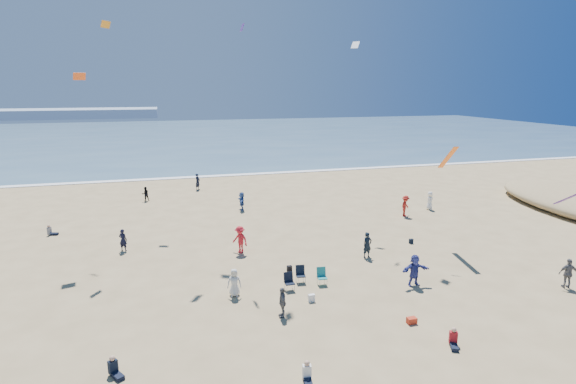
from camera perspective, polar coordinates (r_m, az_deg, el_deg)
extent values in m
cube|color=#476B84|center=(107.15, -13.72, 6.91)|extent=(220.00, 100.00, 0.06)
cube|color=white|center=(57.70, -11.85, 1.87)|extent=(220.00, 1.20, 0.08)
imported|color=slate|center=(30.14, 32.02, -8.76)|extent=(1.10, 0.74, 1.74)
imported|color=black|center=(46.84, -17.65, -0.23)|extent=(0.84, 0.74, 1.45)
imported|color=slate|center=(22.75, -0.73, -13.82)|extent=(0.47, 0.94, 1.55)
imported|color=silver|center=(24.96, -6.84, -11.35)|extent=(0.84, 0.63, 1.56)
imported|color=#333B8C|center=(26.96, 15.77, -9.53)|extent=(1.72, 0.57, 1.84)
imported|color=#AE2018|center=(40.69, 14.68, -1.72)|extent=(1.36, 1.30, 1.85)
imported|color=red|center=(30.98, -6.11, -6.02)|extent=(1.32, 1.39, 1.89)
imported|color=black|center=(30.44, 10.04, -6.66)|extent=(0.70, 0.53, 1.74)
imported|color=black|center=(50.43, -11.40, 1.28)|extent=(0.75, 0.79, 1.82)
imported|color=black|center=(33.20, -20.22, -5.74)|extent=(0.69, 0.60, 1.58)
imported|color=#3A5BA1|center=(41.53, -5.90, -1.16)|extent=(0.57, 1.60, 1.70)
imported|color=white|center=(43.57, 17.56, -1.05)|extent=(0.75, 0.94, 1.69)
cube|color=white|center=(24.47, 3.00, -13.29)|extent=(0.35, 0.20, 0.40)
cube|color=black|center=(28.03, 0.18, -9.72)|extent=(0.30, 0.22, 0.38)
cube|color=red|center=(23.23, 15.43, -15.46)|extent=(0.45, 0.30, 0.30)
cube|color=black|center=(34.03, 15.36, -6.04)|extent=(0.28, 0.18, 0.34)
cube|color=#4E258B|center=(29.59, -5.85, 20.08)|extent=(0.19, 0.79, 0.47)
cube|color=orange|center=(33.05, -22.15, 19.11)|extent=(0.61, 0.81, 0.44)
cube|color=#CD4A19|center=(32.89, -24.97, 13.17)|extent=(0.84, 0.62, 0.47)
cube|color=white|center=(37.95, 8.55, 17.99)|extent=(0.77, 0.77, 0.55)
cube|color=orange|center=(32.81, 19.64, 4.13)|extent=(0.35, 2.64, 1.87)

